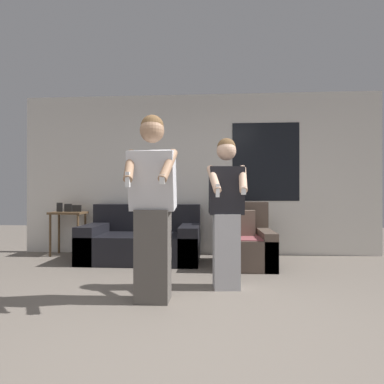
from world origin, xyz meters
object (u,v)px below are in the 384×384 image
(person_right, at_px, (226,211))
(armchair, at_px, (242,244))
(couch, at_px, (143,241))
(person_left, at_px, (153,206))
(side_table, at_px, (68,219))

(person_right, bearing_deg, armchair, 75.33)
(couch, height_order, person_left, person_left)
(person_left, bearing_deg, side_table, 131.79)
(couch, relative_size, person_right, 1.08)
(armchair, distance_m, person_right, 1.24)
(armchair, distance_m, side_table, 2.88)
(side_table, distance_m, person_right, 3.00)
(side_table, height_order, person_left, person_left)
(couch, relative_size, side_table, 2.01)
(side_table, distance_m, person_left, 2.75)
(couch, distance_m, side_table, 1.38)
(armchair, height_order, side_table, armchair)
(couch, bearing_deg, person_right, -47.28)
(person_right, bearing_deg, person_left, -147.95)
(armchair, height_order, person_left, person_left)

